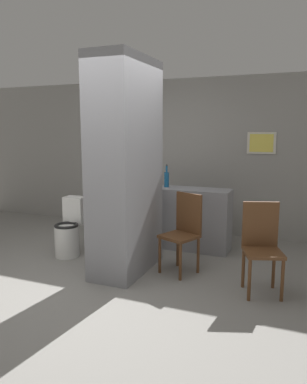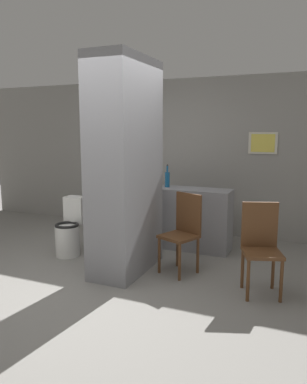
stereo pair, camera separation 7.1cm
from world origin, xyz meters
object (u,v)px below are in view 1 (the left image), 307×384
chair_near_pillar (183,229)px  chair_by_doorway (262,244)px  toilet (69,231)px  bottle_tall (167,179)px  bicycle (134,219)px

chair_near_pillar → chair_by_doorway: size_ratio=1.00×
toilet → chair_by_doorway: bearing=-4.8°
chair_by_doorway → bottle_tall: 1.98m
toilet → chair_by_doorway: chair_by_doorway is taller
chair_near_pillar → chair_by_doorway: (0.96, -0.24, 0.00)m
chair_near_pillar → bicycle: 1.47m
chair_near_pillar → bicycle: size_ratio=0.60×
chair_near_pillar → bottle_tall: (-0.57, 0.92, 0.49)m
toilet → chair_near_pillar: bearing=0.5°
toilet → chair_near_pillar: (1.67, 0.01, 0.19)m
chair_near_pillar → bicycle: bearing=162.8°
toilet → bicycle: size_ratio=0.50×
bicycle → bottle_tall: (0.56, -0.01, 0.67)m
bicycle → bottle_tall: bearing=-1.2°
chair_by_doorway → bottle_tall: (-1.53, 1.16, 0.49)m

